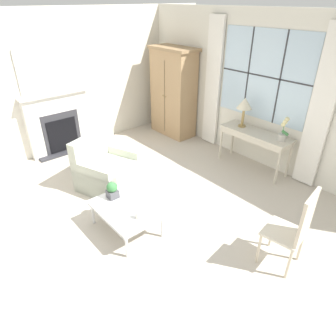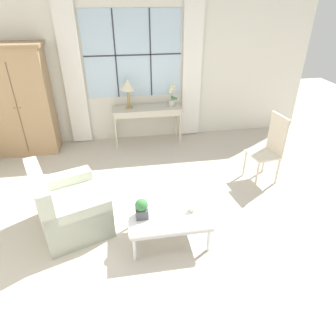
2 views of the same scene
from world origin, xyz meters
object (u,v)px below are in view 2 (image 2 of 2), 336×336
object	(u,v)px
pillar_candle	(193,208)
armchair_upholstered	(69,208)
potted_orchid	(172,98)
potted_plant_small	(142,208)
console_table	(147,112)
side_chair_wooden	(270,145)
coffee_table	(168,216)
table_lamp	(128,86)
armoire	(21,101)

from	to	relation	value
pillar_candle	armchair_upholstered	bearing A→B (deg)	164.25
potted_orchid	potted_plant_small	size ratio (longest dim) A/B	1.73
armchair_upholstered	potted_plant_small	world-z (taller)	armchair_upholstered
armchair_upholstered	potted_plant_small	xyz separation A→B (m)	(0.93, -0.45, 0.23)
console_table	side_chair_wooden	size ratio (longest dim) A/B	1.24
armchair_upholstered	coffee_table	distance (m)	1.32
table_lamp	armchair_upholstered	xyz separation A→B (m)	(-0.95, -2.48, -0.89)
armoire	coffee_table	world-z (taller)	armoire
armoire	potted_orchid	world-z (taller)	armoire
armchair_upholstered	coffee_table	xyz separation A→B (m)	(1.25, -0.44, 0.06)
armoire	pillar_candle	distance (m)	3.88
table_lamp	pillar_candle	world-z (taller)	table_lamp
table_lamp	pillar_candle	xyz separation A→B (m)	(0.60, -2.92, -0.74)
armchair_upholstered	side_chair_wooden	size ratio (longest dim) A/B	1.08
armoire	potted_plant_small	bearing A→B (deg)	-56.01
console_table	coffee_table	world-z (taller)	console_table
console_table	coffee_table	xyz separation A→B (m)	(-0.06, -2.89, -0.31)
coffee_table	potted_plant_small	size ratio (longest dim) A/B	3.92
armoire	armchair_upholstered	xyz separation A→B (m)	(1.01, -2.42, -0.71)
potted_plant_small	side_chair_wooden	bearing A→B (deg)	27.83
coffee_table	potted_orchid	bearing A→B (deg)	79.03
coffee_table	potted_plant_small	distance (m)	0.36
armoire	coffee_table	size ratio (longest dim) A/B	2.02
potted_plant_small	table_lamp	bearing A→B (deg)	89.51
armchair_upholstered	side_chair_wooden	xyz separation A→B (m)	(3.09, 0.70, 0.32)
side_chair_wooden	pillar_candle	bearing A→B (deg)	-143.61
armoire	potted_orchid	distance (m)	2.82
armchair_upholstered	console_table	bearing A→B (deg)	62.02
side_chair_wooden	coffee_table	size ratio (longest dim) A/B	1.12
table_lamp	potted_orchid	distance (m)	0.90
table_lamp	potted_plant_small	distance (m)	3.00
potted_plant_small	potted_orchid	bearing A→B (deg)	73.15
pillar_candle	potted_plant_small	bearing A→B (deg)	-179.27
pillar_candle	coffee_table	bearing A→B (deg)	-179.35
console_table	table_lamp	size ratio (longest dim) A/B	2.43
armchair_upholstered	potted_plant_small	size ratio (longest dim) A/B	4.77
console_table	table_lamp	xyz separation A→B (m)	(-0.35, 0.03, 0.52)
coffee_table	armoire	bearing A→B (deg)	128.19
potted_orchid	console_table	bearing A→B (deg)	-177.43
potted_orchid	armchair_upholstered	distance (m)	3.13
table_lamp	console_table	bearing A→B (deg)	-4.64
armoire	side_chair_wooden	world-z (taller)	armoire
coffee_table	potted_plant_small	world-z (taller)	potted_plant_small
armchair_upholstered	pillar_candle	xyz separation A→B (m)	(1.55, -0.44, 0.15)
armoire	potted_orchid	bearing A→B (deg)	0.98
table_lamp	coffee_table	bearing A→B (deg)	-84.24
pillar_candle	armoire	bearing A→B (deg)	131.82
armchair_upholstered	side_chair_wooden	bearing A→B (deg)	12.71
side_chair_wooden	coffee_table	xyz separation A→B (m)	(-1.85, -1.14, -0.26)
armchair_upholstered	coffee_table	bearing A→B (deg)	-19.49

